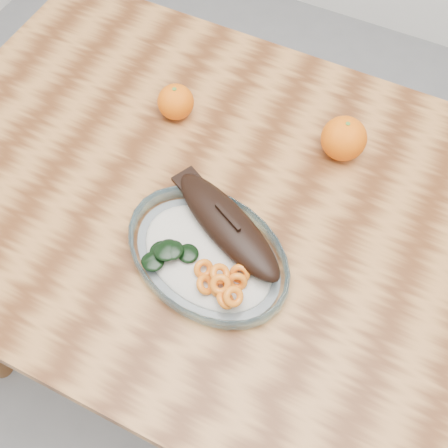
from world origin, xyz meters
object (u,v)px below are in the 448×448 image
Objects in this scene: plated_meal at (209,252)px; orange_right at (344,138)px; orange_left at (176,102)px; dining_table at (230,231)px.

orange_right is (0.12, 0.30, 0.02)m from plated_meal.
orange_right reaches higher than orange_left.
orange_right is (0.13, 0.19, 0.14)m from dining_table.
dining_table is 17.51× the size of orange_left.
orange_right is (0.31, 0.05, 0.01)m from orange_left.
orange_left is 0.84× the size of orange_right.
dining_table is 0.26m from orange_left.
orange_left is 0.32m from orange_right.
dining_table is at bearing -37.04° from orange_left.
plated_meal is 0.32m from orange_left.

